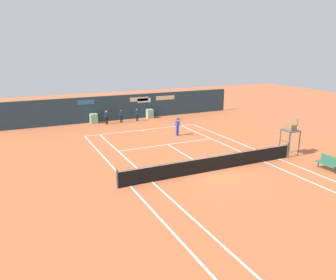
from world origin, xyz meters
TOP-DOWN VIEW (x-y plane):
  - ground_plane at (-0.00, 0.58)m, footprint 80.00×80.00m
  - tennis_net at (0.00, 0.00)m, footprint 12.10×0.10m
  - sponsor_back_wall at (-0.02, 16.97)m, footprint 25.00×1.02m
  - umpire_chair at (6.56, 0.41)m, footprint 1.00×1.00m
  - player_bench at (6.43, -2.90)m, footprint 0.54×1.35m
  - player_on_baseline at (1.96, 8.52)m, footprint 0.51×0.86m
  - ball_kid_centre_post at (-2.30, 15.54)m, footprint 0.45×0.23m
  - ball_kid_left_post at (-0.81, 15.54)m, footprint 0.44×0.18m
  - ball_kid_right_post at (0.90, 15.54)m, footprint 0.43×0.18m
  - tennis_ball_by_sideline at (-2.75, 1.98)m, footprint 0.07×0.07m
  - tennis_ball_near_service_line at (1.39, 3.09)m, footprint 0.07×0.07m

SIDE VIEW (x-z plane):
  - ground_plane at x=0.00m, z-range 0.00..0.01m
  - tennis_ball_by_sideline at x=-2.75m, z-range 0.00..0.07m
  - tennis_ball_near_service_line at x=1.39m, z-range 0.00..0.07m
  - player_bench at x=6.43m, z-range 0.07..0.95m
  - tennis_net at x=0.00m, z-range -0.02..1.05m
  - ball_kid_right_post at x=0.90m, z-range 0.10..1.39m
  - ball_kid_left_post at x=-0.81m, z-range 0.10..1.41m
  - ball_kid_centre_post at x=-2.30m, z-range 0.10..1.47m
  - player_on_baseline at x=1.96m, z-range 0.04..1.93m
  - sponsor_back_wall at x=-0.02m, z-range -0.04..2.54m
  - umpire_chair at x=6.56m, z-range 0.48..3.07m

